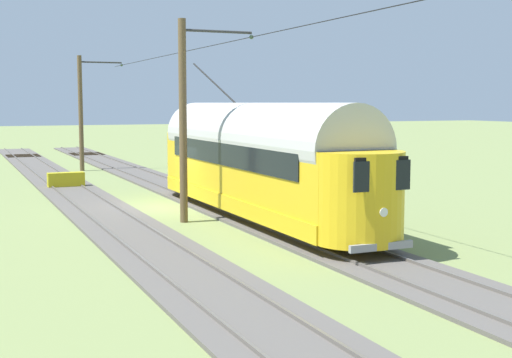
{
  "coord_description": "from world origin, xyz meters",
  "views": [
    {
      "loc": [
        7.82,
        27.75,
        4.3
      ],
      "look_at": [
        -1.94,
        5.46,
        1.65
      ],
      "focal_mm": 49.26,
      "sensor_mm": 36.0,
      "label": 1
    }
  ],
  "objects": [
    {
      "name": "vintage_streetcar",
      "position": [
        -2.5,
        4.21,
        2.26
      ],
      "size": [
        2.65,
        16.58,
        5.92
      ],
      "color": "gold",
      "rests_on": "ground"
    },
    {
      "name": "switch_stand",
      "position": [
        -4.22,
        -10.19,
        0.7
      ],
      "size": [
        0.5,
        0.3,
        1.24
      ],
      "color": "black",
      "rests_on": "ground"
    },
    {
      "name": "track_end_bumper",
      "position": [
        2.5,
        -8.37,
        0.4
      ],
      "size": [
        1.8,
        0.6,
        0.8
      ],
      "primitive_type": "cube",
      "color": "#B2A519",
      "rests_on": "ground"
    },
    {
      "name": "catenary_pole_foreground",
      "position": [
        0.08,
        -17.34,
        3.79
      ],
      "size": [
        2.88,
        0.28,
        7.25
      ],
      "color": "brown",
      "rests_on": "ground"
    },
    {
      "name": "track_streetcar_siding",
      "position": [
        -2.5,
        -0.31,
        0.05
      ],
      "size": [
        2.8,
        80.0,
        0.18
      ],
      "color": "#56514C",
      "rests_on": "ground"
    },
    {
      "name": "ground_plane",
      "position": [
        0.0,
        0.0,
        0.0
      ],
      "size": [
        220.0,
        220.0,
        0.0
      ],
      "primitive_type": "plane",
      "color": "olive"
    },
    {
      "name": "catenary_pole_mid_near",
      "position": [
        0.08,
        3.74,
        3.79
      ],
      "size": [
        2.88,
        0.28,
        7.25
      ],
      "color": "brown",
      "rests_on": "ground"
    },
    {
      "name": "track_adjacent_siding",
      "position": [
        2.5,
        -0.31,
        0.05
      ],
      "size": [
        2.8,
        80.0,
        0.18
      ],
      "color": "#56514C",
      "rests_on": "ground"
    },
    {
      "name": "overhead_wire_run",
      "position": [
        -2.46,
        2.99,
        6.71
      ],
      "size": [
        2.68,
        46.16,
        0.18
      ],
      "color": "black",
      "rests_on": "ground"
    }
  ]
}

